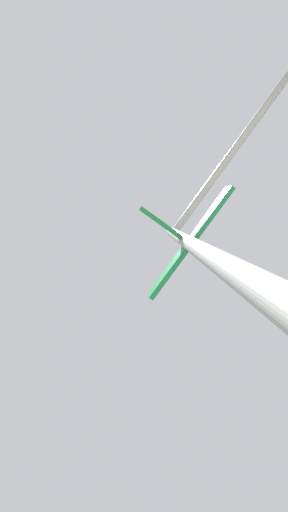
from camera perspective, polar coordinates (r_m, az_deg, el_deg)
The scene contains 1 object.
traffic_signal_near at distance 2.80m, azimuth 23.61°, elevation 21.57°, with size 2.18×2.67×6.04m.
Camera 1 is at (-6.29, -7.51, 1.74)m, focal length 21.60 mm.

